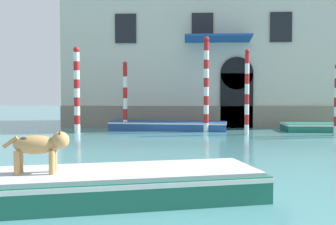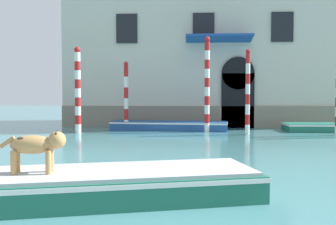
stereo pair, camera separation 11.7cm
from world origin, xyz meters
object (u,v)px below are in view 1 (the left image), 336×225
at_px(boat_foreground, 89,185).
at_px(mooring_pole_1, 125,96).
at_px(mooring_pole_5, 77,90).
at_px(dog_on_deck, 40,145).
at_px(mooring_pole_3, 206,84).
at_px(boat_moored_near_palazzo, 168,125).
at_px(mooring_pole_0, 247,92).

bearing_deg(boat_foreground, mooring_pole_1, 81.57).
height_order(mooring_pole_1, mooring_pole_5, mooring_pole_5).
relative_size(boat_foreground, dog_on_deck, 5.86).
height_order(dog_on_deck, mooring_pole_3, mooring_pole_3).
distance_m(dog_on_deck, boat_moored_near_palazzo, 13.88).
distance_m(boat_foreground, mooring_pole_5, 12.29).
height_order(mooring_pole_0, mooring_pole_5, mooring_pole_5).
distance_m(boat_moored_near_palazzo, mooring_pole_1, 2.71).
bearing_deg(dog_on_deck, mooring_pole_0, 56.71).
relative_size(boat_moored_near_palazzo, mooring_pole_5, 1.49).
height_order(dog_on_deck, mooring_pole_0, mooring_pole_0).
bearing_deg(mooring_pole_3, dog_on_deck, -104.64).
height_order(mooring_pole_3, mooring_pole_5, mooring_pole_3).
xyz_separation_m(boat_foreground, mooring_pole_3, (2.58, 12.54, 2.07)).
height_order(boat_foreground, boat_moored_near_palazzo, boat_foreground).
xyz_separation_m(mooring_pole_0, mooring_pole_3, (-1.81, 1.18, 0.38)).
bearing_deg(mooring_pole_1, mooring_pole_3, -7.10).
bearing_deg(mooring_pole_0, dog_on_deck, -113.92).
bearing_deg(boat_moored_near_palazzo, mooring_pole_3, -22.04).
distance_m(boat_moored_near_palazzo, mooring_pole_3, 3.02).
bearing_deg(dog_on_deck, boat_foreground, 8.56).
relative_size(mooring_pole_1, mooring_pole_5, 0.85).
xyz_separation_m(mooring_pole_1, mooring_pole_5, (-2.07, -1.43, 0.30)).
xyz_separation_m(mooring_pole_0, mooring_pole_5, (-7.97, 0.26, 0.10)).
bearing_deg(dog_on_deck, boat_moored_near_palazzo, 74.70).
bearing_deg(boat_moored_near_palazzo, dog_on_deck, -90.60).
xyz_separation_m(boat_moored_near_palazzo, mooring_pole_1, (-2.18, -0.48, 1.54)).
distance_m(mooring_pole_0, mooring_pole_1, 6.14).
bearing_deg(mooring_pole_1, boat_foreground, -83.40).
bearing_deg(mooring_pole_3, mooring_pole_0, -33.20).
distance_m(dog_on_deck, mooring_pole_3, 13.29).
xyz_separation_m(dog_on_deck, mooring_pole_1, (-0.75, 13.30, 0.76)).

